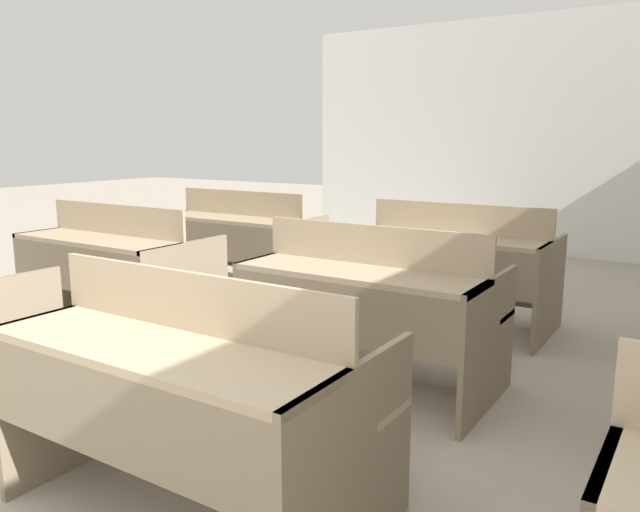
% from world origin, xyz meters
% --- Properties ---
extents(wall_back, '(6.21, 0.06, 2.72)m').
position_xyz_m(wall_back, '(0.00, 7.18, 1.36)').
color(wall_back, silver).
rests_on(wall_back, ground_plane).
extents(bench_front_center, '(1.32, 0.78, 0.89)m').
position_xyz_m(bench_front_center, '(0.13, 1.19, 0.47)').
color(bench_front_center, '#7F7059').
rests_on(bench_front_center, ground_plane).
extents(bench_second_left, '(1.32, 0.78, 0.89)m').
position_xyz_m(bench_second_left, '(-1.90, 2.53, 0.47)').
color(bench_second_left, '#7E6F58').
rests_on(bench_second_left, ground_plane).
extents(bench_second_center, '(1.32, 0.78, 0.89)m').
position_xyz_m(bench_second_center, '(0.11, 2.57, 0.47)').
color(bench_second_center, '#7F7059').
rests_on(bench_second_center, ground_plane).
extents(bench_third_left, '(1.32, 0.78, 0.89)m').
position_xyz_m(bench_third_left, '(-1.89, 3.88, 0.47)').
color(bench_third_left, '#7A6B54').
rests_on(bench_third_left, ground_plane).
extents(bench_third_center, '(1.32, 0.78, 0.89)m').
position_xyz_m(bench_third_center, '(0.10, 3.89, 0.47)').
color(bench_third_center, '#80715A').
rests_on(bench_third_center, ground_plane).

